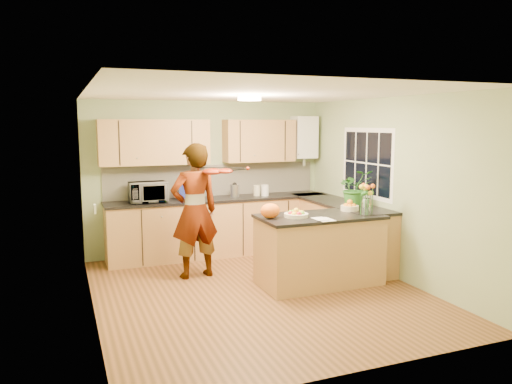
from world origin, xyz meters
name	(u,v)px	position (x,y,z in m)	size (l,w,h in m)	color
floor	(258,292)	(0.00, 0.00, 0.00)	(4.50, 4.50, 0.00)	#573818
ceiling	(258,93)	(0.00, 0.00, 2.50)	(4.00, 4.50, 0.02)	white
wall_back	(208,177)	(0.00, 2.25, 1.25)	(4.00, 0.02, 2.50)	#95AB7A
wall_front	(358,231)	(0.00, -2.25, 1.25)	(4.00, 0.02, 2.50)	#95AB7A
wall_left	(90,205)	(-2.00, 0.00, 1.25)	(0.02, 4.50, 2.50)	#95AB7A
wall_right	(391,188)	(2.00, 0.00, 1.25)	(0.02, 4.50, 2.50)	#95AB7A
back_counter	(220,226)	(0.10, 1.95, 0.47)	(3.64, 0.62, 0.94)	#AE7C45
right_counter	(339,232)	(1.70, 0.85, 0.47)	(0.62, 2.24, 0.94)	#AE7C45
splashback	(214,180)	(0.10, 2.23, 1.20)	(3.60, 0.02, 0.52)	silver
upper_cabinets	(200,142)	(-0.18, 2.08, 1.85)	(3.20, 0.34, 0.70)	#AE7C45
boiler	(304,137)	(1.70, 2.09, 1.90)	(0.40, 0.30, 0.86)	white
window_right	(367,163)	(1.99, 0.60, 1.55)	(0.01, 1.30, 1.05)	white
light_switch	(95,209)	(-1.99, -0.60, 1.30)	(0.02, 0.09, 0.09)	white
ceiling_lamp	(249,98)	(0.00, 0.30, 2.46)	(0.30, 0.30, 0.07)	#FFEABF
peninsula_island	(319,249)	(0.89, 0.01, 0.47)	(1.63, 0.84, 0.93)	#AE7C45
fruit_dish	(296,214)	(0.54, 0.01, 0.98)	(0.32, 0.32, 0.11)	beige
orange_bowl	(350,206)	(1.44, 0.16, 1.00)	(0.25, 0.25, 0.15)	beige
flower_vase	(367,191)	(1.49, -0.17, 1.25)	(0.26, 0.26, 0.47)	silver
orange_bag	(270,211)	(0.19, 0.06, 1.03)	(0.26, 0.22, 0.19)	orange
papers	(325,219)	(0.79, -0.29, 0.94)	(0.20, 0.27, 0.01)	white
violinist	(195,211)	(-0.58, 0.92, 0.94)	(0.68, 0.45, 1.88)	#DA9D85
violin	(213,171)	(-0.38, 0.70, 1.50)	(0.67, 0.27, 0.13)	#551505
microwave	(148,192)	(-1.05, 1.92, 1.09)	(0.56, 0.38, 0.31)	white
blue_box	(191,191)	(-0.37, 1.94, 1.07)	(0.33, 0.24, 0.27)	navy
kettle	(235,190)	(0.36, 1.94, 1.05)	(0.15, 0.15, 0.28)	#ADADB2
jar_cream	(257,190)	(0.77, 1.98, 1.03)	(0.11, 0.11, 0.17)	beige
jar_white	(265,190)	(0.88, 1.88, 1.03)	(0.12, 0.12, 0.19)	white
potted_plant	(355,188)	(1.70, 0.45, 1.21)	(0.48, 0.42, 0.53)	#2E7326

